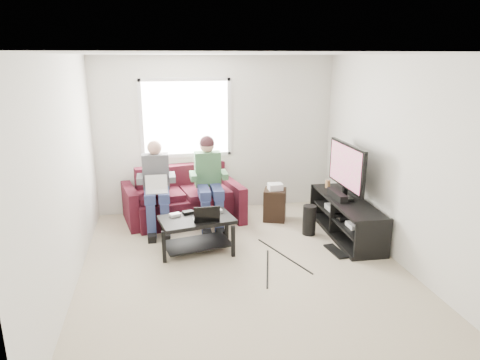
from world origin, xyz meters
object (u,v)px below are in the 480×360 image
sofa (183,201)px  tv_stand (346,220)px  end_table (275,204)px  tv (346,168)px  subwoofer (309,220)px  coffee_table (197,227)px

sofa → tv_stand: sofa is taller
sofa → end_table: (1.47, -0.31, -0.04)m
tv → end_table: tv is taller
tv_stand → tv: size_ratio=1.54×
tv_stand → subwoofer: size_ratio=3.77×
subwoofer → tv: bearing=-4.8°
tv_stand → subwoofer: 0.54m
tv_stand → end_table: (-0.86, 0.82, 0.03)m
tv_stand → tv: tv is taller
sofa → subwoofer: (1.81, -0.99, -0.09)m
sofa → end_table: 1.50m
tv_stand → coffee_table: bearing=-177.2°
end_table → coffee_table: bearing=-145.6°
tv_stand → subwoofer: (-0.52, 0.14, -0.02)m
tv_stand → tv: (-0.00, 0.10, 0.77)m
sofa → tv: tv is taller
coffee_table → sofa: bearing=95.2°
sofa → tv_stand: 2.59m
subwoofer → tv_stand: bearing=-15.5°
end_table → tv: bearing=-39.9°
tv_stand → end_table: end_table is taller
tv_stand → subwoofer: bearing=164.5°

